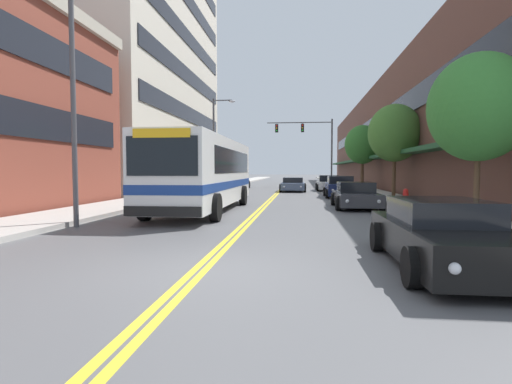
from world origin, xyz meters
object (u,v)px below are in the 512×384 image
at_px(car_white_parked_right_mid, 328,184).
at_px(street_tree_right_near, 479,108).
at_px(car_silver_parked_left_near, 220,185).
at_px(traffic_signal_mast, 310,138).
at_px(street_tree_right_mid, 395,133).
at_px(fire_hydrant, 405,200).
at_px(car_navy_parked_right_end, 340,187).
at_px(street_tree_right_far, 363,145).
at_px(city_bus, 205,171).
at_px(car_slate_blue_moving_lead, 293,185).
at_px(street_lamp_left_far, 217,137).
at_px(car_charcoal_parked_left_mid, 237,182).
at_px(car_black_parked_right_foreground, 442,235).
at_px(street_lamp_left_near, 83,77).
at_px(car_dark_grey_parked_right_far, 356,196).

relative_size(car_white_parked_right_mid, street_tree_right_near, 0.87).
distance_m(car_silver_parked_left_near, traffic_signal_mast, 16.95).
height_order(street_tree_right_mid, fire_hydrant, street_tree_right_mid).
relative_size(car_navy_parked_right_end, street_tree_right_far, 0.74).
xyz_separation_m(city_bus, street_tree_right_far, (9.72, 19.10, 2.30)).
distance_m(car_slate_blue_moving_lead, street_tree_right_near, 22.33).
bearing_deg(street_lamp_left_far, street_tree_right_mid, -27.94).
xyz_separation_m(car_charcoal_parked_left_mid, street_tree_right_far, (11.68, -2.26, 3.49)).
xyz_separation_m(car_black_parked_right_foreground, street_tree_right_near, (2.60, 4.85, 3.06)).
relative_size(car_white_parked_right_mid, street_lamp_left_far, 0.58).
relative_size(car_silver_parked_left_near, car_navy_parked_right_end, 1.17).
bearing_deg(fire_hydrant, car_silver_parked_left_near, 126.97).
bearing_deg(car_silver_parked_left_near, car_navy_parked_right_end, -18.76).
bearing_deg(street_tree_right_mid, street_tree_right_far, 91.51).
height_order(street_lamp_left_near, street_tree_right_far, street_lamp_left_near).
bearing_deg(car_silver_parked_left_near, car_charcoal_parked_left_mid, 90.31).
relative_size(car_charcoal_parked_left_mid, street_tree_right_far, 0.77).
distance_m(car_white_parked_right_mid, street_tree_right_mid, 11.10).
distance_m(traffic_signal_mast, street_tree_right_far, 9.27).
height_order(car_silver_parked_left_near, car_slate_blue_moving_lead, car_silver_parked_left_near).
height_order(city_bus, traffic_signal_mast, traffic_signal_mast).
relative_size(car_white_parked_right_mid, car_navy_parked_right_end, 1.05).
xyz_separation_m(car_silver_parked_left_near, street_tree_right_far, (11.63, 6.57, 3.42)).
distance_m(car_black_parked_right_foreground, car_navy_parked_right_end, 19.31).
bearing_deg(street_lamp_left_far, car_silver_parked_left_near, -72.97).
bearing_deg(car_silver_parked_left_near, car_black_parked_right_foreground, -68.51).
bearing_deg(street_lamp_left_near, car_charcoal_parked_left_mid, 88.81).
xyz_separation_m(street_lamp_left_far, street_tree_right_near, (12.08, -19.76, -0.86)).
height_order(car_navy_parked_right_end, fire_hydrant, car_navy_parked_right_end).
bearing_deg(street_lamp_left_near, street_tree_right_far, 63.57).
distance_m(city_bus, car_dark_grey_parked_right_far, 7.25).
distance_m(car_black_parked_right_foreground, fire_hydrant, 8.75).
distance_m(street_tree_right_far, fire_hydrant, 20.57).
relative_size(car_silver_parked_left_near, street_tree_right_far, 0.87).
height_order(street_tree_right_mid, street_tree_right_far, street_tree_right_mid).
xyz_separation_m(street_tree_right_far, fire_hydrant, (-1.34, -20.24, -3.45)).
bearing_deg(car_charcoal_parked_left_mid, car_white_parked_right_mid, -20.29).
bearing_deg(car_dark_grey_parked_right_far, car_white_parked_right_mid, 90.68).
relative_size(city_bus, traffic_signal_mast, 1.49).
relative_size(car_charcoal_parked_left_mid, car_white_parked_right_mid, 0.98).
bearing_deg(street_tree_right_far, car_slate_blue_moving_lead, -156.31).
distance_m(car_black_parked_right_foreground, car_slate_blue_moving_lead, 26.38).
bearing_deg(street_lamp_left_far, car_dark_grey_parked_right_far, -53.62).
distance_m(car_silver_parked_left_near, car_black_parked_right_foreground, 23.96).
xyz_separation_m(car_white_parked_right_mid, street_lamp_left_near, (-9.20, -23.69, 4.08)).
distance_m(street_tree_right_near, street_tree_right_mid, 13.08).
bearing_deg(street_lamp_left_near, street_lamp_left_far, 90.28).
distance_m(car_charcoal_parked_left_mid, fire_hydrant, 24.76).
relative_size(car_white_parked_right_mid, traffic_signal_mast, 0.60).
xyz_separation_m(car_silver_parked_left_near, fire_hydrant, (10.29, -13.67, -0.03)).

